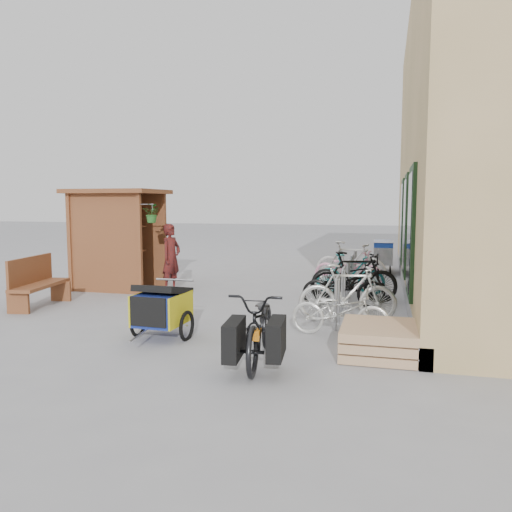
% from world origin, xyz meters
% --- Properties ---
extents(ground, '(80.00, 80.00, 0.00)m').
position_xyz_m(ground, '(0.00, 0.00, 0.00)').
color(ground, gray).
extents(kiosk, '(2.49, 1.65, 2.40)m').
position_xyz_m(kiosk, '(-3.28, 2.47, 1.55)').
color(kiosk, brown).
rests_on(kiosk, ground).
extents(bike_rack, '(0.05, 5.35, 0.86)m').
position_xyz_m(bike_rack, '(2.30, 2.40, 0.52)').
color(bike_rack, '#A5A8AD').
rests_on(bike_rack, ground).
extents(pallet_stack, '(1.00, 1.20, 0.40)m').
position_xyz_m(pallet_stack, '(3.00, -1.40, 0.21)').
color(pallet_stack, tan).
rests_on(pallet_stack, ground).
extents(bench, '(0.73, 1.65, 1.01)m').
position_xyz_m(bench, '(-3.68, 0.13, 0.52)').
color(bench, brown).
rests_on(bench, ground).
extents(shopping_carts, '(0.56, 1.87, 1.00)m').
position_xyz_m(shopping_carts, '(3.00, 6.98, 0.58)').
color(shopping_carts, silver).
rests_on(shopping_carts, ground).
extents(child_trailer, '(0.91, 1.51, 0.89)m').
position_xyz_m(child_trailer, '(-0.25, -1.37, 0.49)').
color(child_trailer, '#1B2D98').
rests_on(child_trailer, ground).
extents(cargo_bike, '(0.84, 1.93, 0.98)m').
position_xyz_m(cargo_bike, '(1.52, -2.17, 0.49)').
color(cargo_bike, black).
rests_on(cargo_bike, ground).
extents(person_kiosk, '(0.51, 0.66, 1.59)m').
position_xyz_m(person_kiosk, '(-1.82, 2.48, 0.80)').
color(person_kiosk, maroon).
rests_on(person_kiosk, ground).
extents(bike_0, '(1.55, 0.61, 0.80)m').
position_xyz_m(bike_0, '(2.40, -0.57, 0.40)').
color(bike_0, silver).
rests_on(bike_0, ground).
extents(bike_1, '(1.76, 0.76, 1.02)m').
position_xyz_m(bike_1, '(2.44, 0.39, 0.51)').
color(bike_1, silver).
rests_on(bike_1, ground).
extents(bike_2, '(1.69, 0.76, 0.86)m').
position_xyz_m(bike_2, '(2.27, 1.63, 0.43)').
color(bike_2, black).
rests_on(bike_2, ground).
extents(bike_3, '(1.88, 0.92, 1.09)m').
position_xyz_m(bike_3, '(2.44, 2.08, 0.54)').
color(bike_3, black).
rests_on(bike_3, ground).
extents(bike_4, '(1.85, 0.65, 0.97)m').
position_xyz_m(bike_4, '(2.40, 2.71, 0.49)').
color(bike_4, black).
rests_on(bike_4, ground).
extents(bike_5, '(1.57, 0.49, 0.93)m').
position_xyz_m(bike_5, '(2.30, 3.07, 0.47)').
color(bike_5, teal).
rests_on(bike_5, ground).
extents(bike_6, '(1.85, 1.04, 0.92)m').
position_xyz_m(bike_6, '(2.18, 4.02, 0.46)').
color(bike_6, '#F79FC2').
rests_on(bike_6, ground).
extents(bike_7, '(1.92, 0.92, 1.11)m').
position_xyz_m(bike_7, '(2.19, 4.50, 0.55)').
color(bike_7, silver).
rests_on(bike_7, ground).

